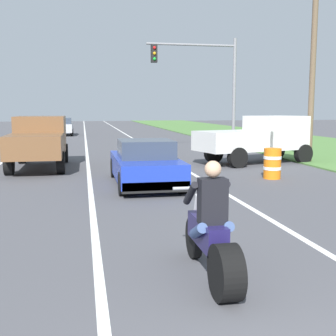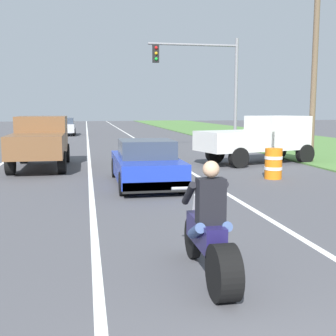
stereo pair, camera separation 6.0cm
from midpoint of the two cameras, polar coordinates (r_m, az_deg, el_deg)
lane_stripe_left_solid at (r=22.55m, az=-19.80°, el=1.50°), size 0.14×120.00×0.01m
lane_stripe_right_solid at (r=22.60m, az=-1.44°, el=1.97°), size 0.14×120.00×0.01m
lane_stripe_centre_dashed at (r=22.29m, az=-10.61°, el=1.76°), size 0.14×120.00×0.01m
grass_verge_right at (r=26.24m, az=20.93°, el=2.33°), size 10.00×120.00×0.06m
motorcycle_with_rider at (r=5.84m, az=5.47°, el=-9.09°), size 0.70×2.21×1.62m
sports_car_blue at (r=13.11m, az=-3.13°, el=0.51°), size 1.84×4.30×1.37m
pickup_truck_left_lane_brown at (r=17.43m, az=-16.63°, el=3.57°), size 2.02×4.80×1.98m
pickup_truck_right_shoulder_white at (r=18.70m, az=11.56°, el=4.00°), size 5.14×3.14×1.98m
traffic_light_mast_near at (r=23.78m, az=5.10°, el=11.91°), size 4.87×0.34×6.00m
utility_pole_roadside at (r=19.64m, az=18.30°, el=12.28°), size 0.24×0.24×7.92m
construction_barrel_nearest at (r=14.68m, az=13.36°, el=0.59°), size 0.58×0.58×1.00m
construction_barrel_mid at (r=18.28m, az=8.63°, el=2.09°), size 0.58×0.58×1.00m
distant_car_far_ahead at (r=38.70m, az=-13.72°, el=5.31°), size 1.80×4.00×1.50m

